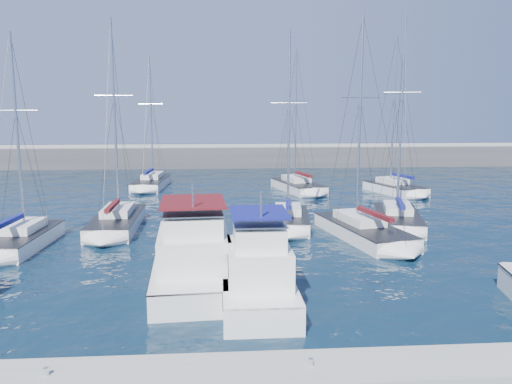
{
  "coord_description": "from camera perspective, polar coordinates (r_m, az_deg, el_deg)",
  "views": [
    {
      "loc": [
        -2.71,
        -25.26,
        8.4
      ],
      "look_at": [
        -0.35,
        8.17,
        3.0
      ],
      "focal_mm": 35.0,
      "sensor_mm": 36.0,
      "label": 1
    }
  ],
  "objects": [
    {
      "name": "breakwater",
      "position": [
        77.65,
        -2.02,
        3.72
      ],
      "size": [
        160.0,
        6.0,
        4.45
      ],
      "color": "#424244",
      "rests_on": "ground"
    },
    {
      "name": "dock_cleat_near_port",
      "position": [
        17.03,
        -22.87,
        -18.38
      ],
      "size": [
        0.16,
        0.16,
        0.25
      ],
      "primitive_type": "cylinder",
      "color": "silver",
      "rests_on": "dock"
    },
    {
      "name": "sailboat_mid_e",
      "position": [
        38.72,
        15.89,
        -2.93
      ],
      "size": [
        5.13,
        9.06,
        15.73
      ],
      "rotation": [
        0.0,
        0.0,
        -0.26
      ],
      "color": "silver",
      "rests_on": "ground"
    },
    {
      "name": "sailboat_back_c",
      "position": [
        54.01,
        15.55,
        0.46
      ],
      "size": [
        5.14,
        7.92,
        16.44
      ],
      "rotation": [
        0.0,
        0.0,
        0.31
      ],
      "color": "white",
      "rests_on": "ground"
    },
    {
      "name": "sailboat_back_a",
      "position": [
        57.59,
        -11.82,
        1.09
      ],
      "size": [
        3.55,
        9.39,
        14.86
      ],
      "rotation": [
        0.0,
        0.0,
        -0.05
      ],
      "color": "white",
      "rests_on": "ground"
    },
    {
      "name": "sailboat_back_b",
      "position": [
        53.79,
        4.79,
        0.7
      ],
      "size": [
        5.15,
        8.99,
        15.3
      ],
      "rotation": [
        0.0,
        0.0,
        0.25
      ],
      "color": "silver",
      "rests_on": "ground"
    },
    {
      "name": "dock",
      "position": [
        16.62,
        6.25,
        -20.07
      ],
      "size": [
        40.0,
        2.2,
        0.6
      ],
      "primitive_type": "cube",
      "color": "gray",
      "rests_on": "ground"
    },
    {
      "name": "sailboat_mid_c",
      "position": [
        36.79,
        3.66,
        -3.2
      ],
      "size": [
        3.77,
        7.14,
        14.44
      ],
      "rotation": [
        0.0,
        0.0,
        -0.12
      ],
      "color": "white",
      "rests_on": "ground"
    },
    {
      "name": "sailboat_mid_a",
      "position": [
        34.65,
        -25.34,
        -4.9
      ],
      "size": [
        3.35,
        7.56,
        13.53
      ],
      "rotation": [
        0.0,
        0.0,
        -0.04
      ],
      "color": "white",
      "rests_on": "ground"
    },
    {
      "name": "sailboat_mid_b",
      "position": [
        37.75,
        -15.58,
        -3.23
      ],
      "size": [
        3.31,
        9.17,
        15.31
      ],
      "rotation": [
        0.0,
        0.0,
        0.03
      ],
      "color": "silver",
      "rests_on": "ground"
    },
    {
      "name": "sailboat_mid_d",
      "position": [
        34.39,
        12.06,
        -4.31
      ],
      "size": [
        5.02,
        9.71,
        14.95
      ],
      "rotation": [
        0.0,
        0.0,
        0.21
      ],
      "color": "silver",
      "rests_on": "ground"
    },
    {
      "name": "motor_yacht_port_inner",
      "position": [
        25.16,
        -7.12,
        -7.7
      ],
      "size": [
        4.63,
        10.84,
        4.69
      ],
      "rotation": [
        0.0,
        0.0,
        0.07
      ],
      "color": "silver",
      "rests_on": "ground"
    },
    {
      "name": "dock_cleat_centre",
      "position": [
        16.42,
        6.27,
        -18.77
      ],
      "size": [
        0.16,
        0.16,
        0.25
      ],
      "primitive_type": "cylinder",
      "color": "silver",
      "rests_on": "dock"
    },
    {
      "name": "ground",
      "position": [
        26.75,
        2.01,
        -9.15
      ],
      "size": [
        220.0,
        220.0,
        0.0
      ],
      "primitive_type": "plane",
      "color": "black",
      "rests_on": "ground"
    },
    {
      "name": "motor_yacht_stbd_inner",
      "position": [
        22.45,
        0.16,
        -9.73
      ],
      "size": [
        3.17,
        8.16,
        4.69
      ],
      "rotation": [
        0.0,
        0.0,
        0.0
      ],
      "color": "white",
      "rests_on": "ground"
    }
  ]
}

